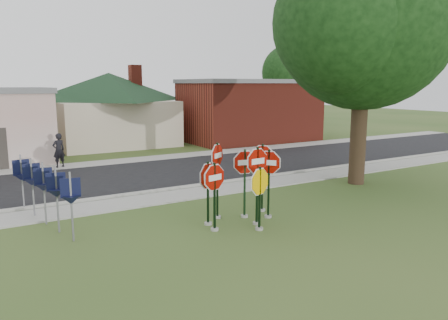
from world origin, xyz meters
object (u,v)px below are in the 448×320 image
stop_sign_center (257,174)px  stop_sign_yellow (260,191)px  stop_sign_left (214,188)px  pedestrian (59,150)px  oak_tree (364,20)px

stop_sign_center → stop_sign_yellow: size_ratio=1.25×
stop_sign_yellow → stop_sign_center: bearing=63.2°
stop_sign_left → pedestrian: stop_sign_left is taller
stop_sign_left → stop_sign_yellow: bearing=-28.5°
stop_sign_center → stop_sign_left: (-1.43, 0.18, -0.30)m
stop_sign_yellow → stop_sign_left: (-1.19, 0.65, 0.10)m
stop_sign_center → stop_sign_left: bearing=173.0°
stop_sign_yellow → pedestrian: size_ratio=1.16×
stop_sign_yellow → oak_tree: size_ratio=0.19×
stop_sign_center → oak_tree: bearing=18.9°
stop_sign_yellow → oak_tree: 9.90m
oak_tree → pedestrian: (-10.67, 10.61, -6.11)m
stop_sign_center → stop_sign_yellow: 0.66m
stop_sign_center → stop_sign_yellow: (-0.24, -0.47, -0.40)m
oak_tree → stop_sign_yellow: bearing=-158.5°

